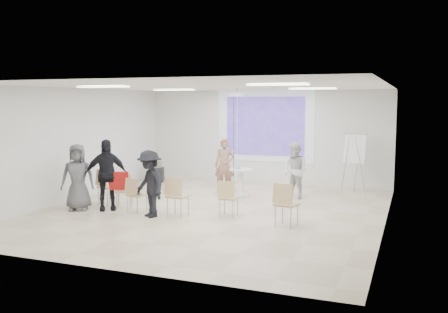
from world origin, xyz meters
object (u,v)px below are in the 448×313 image
(player_right, at_px, (295,167))
(audience_mid, at_px, (150,179))
(chair_right_far, at_px, (285,201))
(laptop, at_px, (138,194))
(player_left, at_px, (225,162))
(chair_center, at_px, (176,193))
(audience_left, at_px, (106,170))
(av_cart, at_px, (156,172))
(chair_right_inner, at_px, (228,195))
(pedestal_table, at_px, (241,181))
(flipchart_easel, at_px, (355,148))
(audience_outer, at_px, (78,173))
(chair_left_mid, at_px, (124,188))
(chair_far_left, at_px, (106,184))
(chair_left_inner, at_px, (135,192))

(player_right, bearing_deg, audience_mid, -99.73)
(chair_right_far, bearing_deg, laptop, -171.46)
(player_left, distance_m, chair_center, 3.24)
(laptop, height_order, audience_left, audience_left)
(audience_mid, bearing_deg, av_cart, 148.69)
(chair_right_inner, distance_m, chair_right_far, 1.53)
(audience_mid, bearing_deg, chair_right_far, 35.15)
(pedestal_table, relative_size, audience_mid, 0.47)
(chair_right_far, bearing_deg, flipchart_easel, 89.69)
(pedestal_table, xyz_separation_m, chair_center, (-0.58, -2.90, 0.11))
(player_left, relative_size, av_cart, 2.63)
(player_right, xyz_separation_m, audience_outer, (-4.61, -3.36, 0.06))
(audience_outer, bearing_deg, flipchart_easel, 12.21)
(pedestal_table, height_order, audience_mid, audience_mid)
(chair_left_mid, bearing_deg, chair_far_left, 138.19)
(av_cart, bearing_deg, chair_center, -75.00)
(audience_mid, relative_size, av_cart, 2.54)
(chair_left_mid, xyz_separation_m, audience_left, (-0.32, -0.27, 0.49))
(pedestal_table, distance_m, audience_mid, 3.35)
(chair_left_inner, height_order, audience_outer, audience_outer)
(player_left, height_order, laptop, player_left)
(pedestal_table, relative_size, chair_right_inner, 0.96)
(chair_far_left, distance_m, chair_right_inner, 3.38)
(player_left, xyz_separation_m, chair_left_mid, (-1.57, -2.89, -0.40))
(audience_outer, xyz_separation_m, av_cart, (-0.27, 4.44, -0.59))
(player_right, height_order, chair_right_inner, player_right)
(laptop, bearing_deg, pedestal_table, -105.74)
(player_right, distance_m, av_cart, 5.03)
(audience_mid, bearing_deg, player_right, 83.92)
(player_left, xyz_separation_m, chair_right_inner, (1.14, -2.80, -0.40))
(pedestal_table, relative_size, chair_left_mid, 0.95)
(audience_left, distance_m, audience_outer, 0.69)
(audience_mid, bearing_deg, chair_center, 52.61)
(audience_left, bearing_deg, chair_left_mid, 3.53)
(chair_left_inner, relative_size, audience_outer, 0.46)
(chair_right_far, bearing_deg, audience_mid, -165.87)
(chair_left_inner, xyz_separation_m, chair_center, (1.10, -0.02, 0.05))
(pedestal_table, xyz_separation_m, audience_mid, (-1.14, -3.11, 0.43))
(player_right, relative_size, chair_left_mid, 1.98)
(player_right, relative_size, flipchart_easel, 0.96)
(flipchart_easel, bearing_deg, chair_right_far, -83.66)
(chair_right_far, bearing_deg, audience_outer, -167.37)
(chair_right_inner, bearing_deg, pedestal_table, 101.68)
(player_left, xyz_separation_m, av_cart, (-2.79, 1.02, -0.59))
(audience_left, xyz_separation_m, audience_outer, (-0.64, -0.26, -0.09))
(audience_outer, bearing_deg, chair_right_far, -24.34)
(audience_mid, distance_m, audience_outer, 2.00)
(chair_right_inner, bearing_deg, flipchart_easel, 60.21)
(audience_left, bearing_deg, laptop, -32.87)
(chair_left_mid, bearing_deg, laptop, -47.30)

